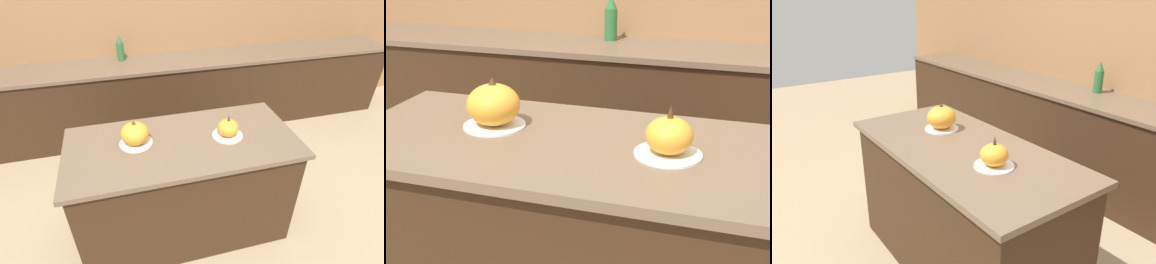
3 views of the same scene
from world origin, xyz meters
The scene contains 7 objects.
ground_plane centered at (0.00, 0.00, 0.00)m, with size 12.00×12.00×0.00m, color tan.
wall_back centered at (0.00, 1.90, 1.25)m, with size 8.00×0.06×2.50m.
kitchen_island centered at (0.00, 0.00, 0.44)m, with size 1.61×0.75×0.88m.
back_counter centered at (0.00, 1.57, 0.44)m, with size 6.00×0.60×0.88m.
pumpkin_cake_left centered at (-0.32, 0.06, 0.96)m, with size 0.23×0.23×0.18m.
pumpkin_cake_right centered at (0.32, -0.02, 0.94)m, with size 0.22×0.22×0.17m.
bottle_tall centered at (-0.30, 1.71, 1.02)m, with size 0.08×0.08×0.28m.
Camera 1 is at (-0.37, -1.65, 2.09)m, focal length 28.00 mm.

